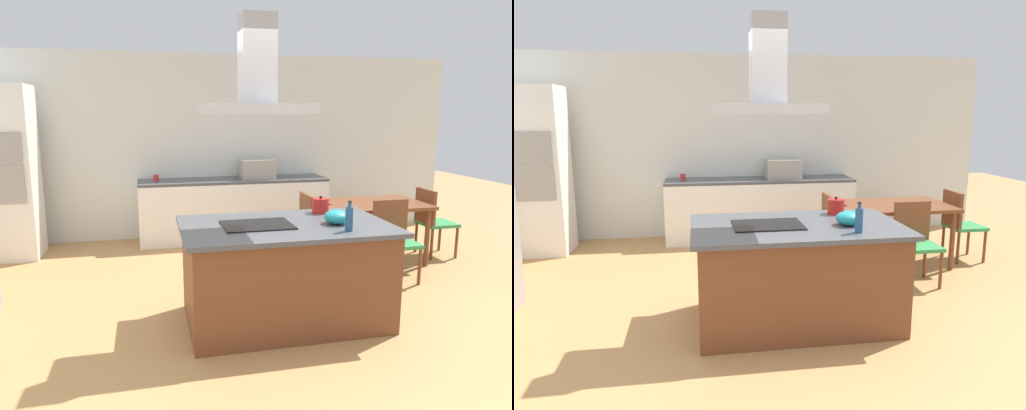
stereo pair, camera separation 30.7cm
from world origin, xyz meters
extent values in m
plane|color=tan|center=(0.00, 1.50, 0.00)|extent=(16.00, 16.00, 0.00)
cube|color=silver|center=(0.00, 3.25, 1.35)|extent=(7.20, 0.10, 2.70)
cube|color=brown|center=(0.00, 0.00, 0.43)|extent=(1.73, 1.02, 0.86)
cube|color=#4C4F54|center=(0.00, 0.00, 0.88)|extent=(1.83, 1.12, 0.04)
cube|color=black|center=(-0.26, 0.00, 0.91)|extent=(0.60, 0.44, 0.01)
cylinder|color=#B21E19|center=(0.46, 0.37, 0.97)|extent=(0.16, 0.16, 0.14)
sphere|color=black|center=(0.46, 0.37, 1.05)|extent=(0.03, 0.03, 0.03)
cone|color=#B21E19|center=(0.56, 0.37, 0.98)|extent=(0.06, 0.03, 0.04)
cylinder|color=navy|center=(0.44, -0.36, 1.00)|extent=(0.06, 0.06, 0.20)
cylinder|color=navy|center=(0.44, -0.36, 1.12)|extent=(0.03, 0.03, 0.04)
cylinder|color=black|center=(0.44, -0.36, 1.15)|extent=(0.03, 0.03, 0.01)
ellipsoid|color=teal|center=(0.44, -0.10, 0.96)|extent=(0.22, 0.22, 0.12)
cube|color=white|center=(0.07, 2.88, 0.43)|extent=(2.75, 0.62, 0.86)
cube|color=#4C4F54|center=(0.07, 2.88, 0.88)|extent=(2.75, 0.62, 0.04)
cube|color=#9E9993|center=(0.42, 2.88, 1.04)|extent=(0.50, 0.38, 0.28)
cylinder|color=red|center=(-1.04, 2.92, 0.95)|extent=(0.08, 0.08, 0.09)
cube|color=white|center=(-2.90, 2.65, 1.10)|extent=(0.70, 0.64, 2.20)
cube|color=#9E9993|center=(-2.90, 2.32, 1.45)|extent=(0.56, 0.02, 0.36)
cube|color=#9E9993|center=(-2.90, 2.32, 1.00)|extent=(0.56, 0.02, 0.48)
cube|color=brown|center=(1.51, 1.45, 0.73)|extent=(1.40, 0.90, 0.04)
cylinder|color=brown|center=(0.89, 1.08, 0.35)|extent=(0.06, 0.06, 0.71)
cylinder|color=brown|center=(2.13, 1.08, 0.35)|extent=(0.06, 0.06, 0.71)
cylinder|color=brown|center=(0.89, 1.82, 0.35)|extent=(0.06, 0.06, 0.71)
cylinder|color=brown|center=(2.13, 1.82, 0.35)|extent=(0.06, 0.06, 0.71)
cube|color=#33934C|center=(1.51, 0.70, 0.43)|extent=(0.42, 0.42, 0.04)
cube|color=brown|center=(1.51, 0.89, 0.67)|extent=(0.42, 0.04, 0.44)
cylinder|color=brown|center=(1.69, 0.52, 0.21)|extent=(0.04, 0.04, 0.41)
cylinder|color=brown|center=(1.33, 0.52, 0.21)|extent=(0.04, 0.04, 0.41)
cylinder|color=brown|center=(1.69, 0.88, 0.21)|extent=(0.04, 0.04, 0.41)
cylinder|color=brown|center=(1.33, 0.88, 0.21)|extent=(0.04, 0.04, 0.41)
cube|color=#33934C|center=(0.51, 1.45, 0.43)|extent=(0.42, 0.42, 0.04)
cube|color=brown|center=(0.70, 1.45, 0.67)|extent=(0.04, 0.42, 0.44)
cylinder|color=brown|center=(0.33, 1.27, 0.21)|extent=(0.04, 0.04, 0.41)
cylinder|color=brown|center=(0.33, 1.63, 0.21)|extent=(0.04, 0.04, 0.41)
cylinder|color=brown|center=(0.69, 1.27, 0.21)|extent=(0.04, 0.04, 0.41)
cylinder|color=brown|center=(0.69, 1.63, 0.21)|extent=(0.04, 0.04, 0.41)
cube|color=#33934C|center=(2.51, 1.45, 0.43)|extent=(0.42, 0.42, 0.04)
cube|color=brown|center=(2.32, 1.45, 0.67)|extent=(0.04, 0.42, 0.44)
cylinder|color=brown|center=(2.69, 1.63, 0.21)|extent=(0.04, 0.04, 0.41)
cylinder|color=brown|center=(2.69, 1.27, 0.21)|extent=(0.04, 0.04, 0.41)
cylinder|color=brown|center=(2.33, 1.63, 0.21)|extent=(0.04, 0.04, 0.41)
cylinder|color=brown|center=(2.33, 1.27, 0.21)|extent=(0.04, 0.04, 0.41)
cube|color=#ADADB2|center=(-0.26, 0.00, 1.89)|extent=(0.90, 0.55, 0.08)
cube|color=#ADADB2|center=(-0.26, 0.00, 2.28)|extent=(0.28, 0.24, 0.70)
camera|label=1|loc=(-1.16, -3.85, 1.86)|focal=33.04mm
camera|label=2|loc=(-0.86, -3.91, 1.86)|focal=33.04mm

